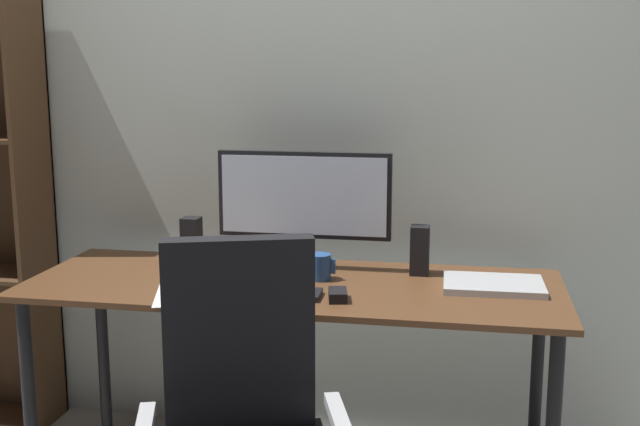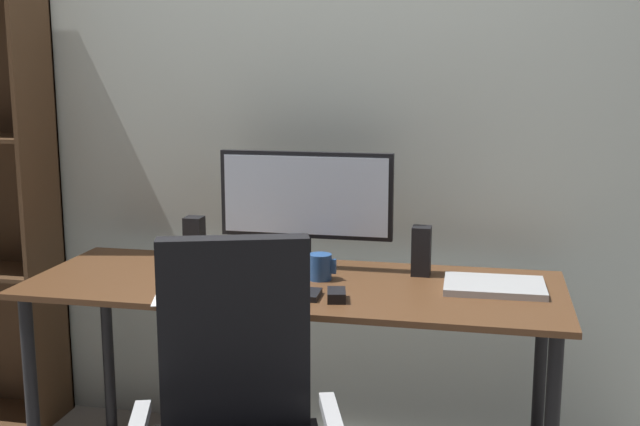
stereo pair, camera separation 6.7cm
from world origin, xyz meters
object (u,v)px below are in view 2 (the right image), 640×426
(keyboard, at_px, (274,293))
(coffee_mug, at_px, (320,267))
(mouse, at_px, (336,295))
(laptop, at_px, (494,286))
(desk, at_px, (294,305))
(speaker_right, at_px, (421,251))
(speaker_left, at_px, (194,240))
(monitor, at_px, (305,201))

(keyboard, distance_m, coffee_mug, 0.24)
(mouse, xyz_separation_m, laptop, (0.48, 0.22, -0.01))
(desk, xyz_separation_m, keyboard, (-0.02, -0.17, 0.09))
(speaker_right, bearing_deg, laptop, -27.30)
(desk, distance_m, speaker_left, 0.48)
(mouse, height_order, coffee_mug, coffee_mug)
(speaker_left, xyz_separation_m, speaker_right, (0.82, 0.00, 0.00))
(keyboard, bearing_deg, speaker_right, 36.71)
(monitor, height_order, laptop, monitor)
(desk, relative_size, speaker_left, 10.44)
(mouse, distance_m, speaker_left, 0.69)
(speaker_right, bearing_deg, coffee_mug, -158.32)
(keyboard, distance_m, laptop, 0.71)
(desk, distance_m, mouse, 0.27)
(mouse, bearing_deg, monitor, 105.52)
(speaker_right, bearing_deg, mouse, -122.95)
(laptop, bearing_deg, desk, -176.80)
(speaker_left, relative_size, speaker_right, 1.00)
(desk, relative_size, keyboard, 6.12)
(desk, relative_size, laptop, 5.54)
(monitor, xyz_separation_m, coffee_mug, (0.08, -0.14, -0.20))
(mouse, relative_size, speaker_right, 0.56)
(desk, height_order, speaker_left, speaker_left)
(coffee_mug, bearing_deg, desk, -148.44)
(desk, relative_size, coffee_mug, 18.85)
(keyboard, bearing_deg, monitor, 85.00)
(laptop, bearing_deg, monitor, 167.02)
(keyboard, height_order, mouse, mouse)
(keyboard, bearing_deg, coffee_mug, 62.39)
(keyboard, distance_m, speaker_left, 0.53)
(desk, height_order, mouse, mouse)
(desk, height_order, speaker_right, speaker_right)
(speaker_right, bearing_deg, monitor, 178.90)
(monitor, bearing_deg, desk, -88.91)
(desk, xyz_separation_m, coffee_mug, (0.08, 0.05, 0.13))
(keyboard, xyz_separation_m, coffee_mug, (0.10, 0.22, 0.03))
(coffee_mug, xyz_separation_m, speaker_left, (-0.50, 0.13, 0.04))
(laptop, distance_m, speaker_right, 0.29)
(mouse, relative_size, speaker_left, 0.56)
(keyboard, distance_m, speaker_right, 0.56)
(mouse, bearing_deg, coffee_mug, 102.38)
(speaker_right, bearing_deg, keyboard, -141.19)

